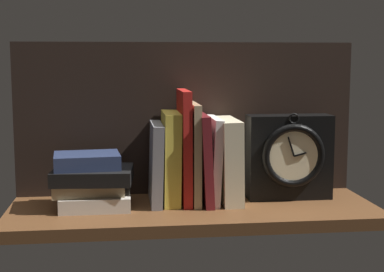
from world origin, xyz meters
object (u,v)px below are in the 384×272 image
(book_red_requiem, at_px, (184,147))
(book_maroon_dawkins, at_px, (203,158))
(book_stack_side, at_px, (91,181))
(book_white_catcher, at_px, (213,160))
(book_tan_shortstories, at_px, (194,153))
(framed_clock, at_px, (290,157))
(book_yellow_seinlanguage, at_px, (171,158))
(book_gray_chess, at_px, (156,163))
(book_cream_twain, at_px, (228,160))

(book_red_requiem, xyz_separation_m, book_maroon_dawkins, (0.04, 0.00, -0.03))
(book_red_requiem, relative_size, book_stack_side, 1.42)
(book_maroon_dawkins, bearing_deg, book_white_catcher, 0.00)
(book_red_requiem, distance_m, book_tan_shortstories, 0.02)
(book_maroon_dawkins, distance_m, book_stack_side, 0.24)
(framed_clock, bearing_deg, book_maroon_dawkins, -179.99)
(book_yellow_seinlanguage, xyz_separation_m, book_maroon_dawkins, (0.07, 0.00, -0.00))
(book_white_catcher, bearing_deg, book_gray_chess, 180.00)
(book_white_catcher, relative_size, framed_clock, 0.95)
(book_gray_chess, distance_m, framed_clock, 0.30)
(book_red_requiem, height_order, book_tan_shortstories, book_red_requiem)
(book_maroon_dawkins, relative_size, book_cream_twain, 1.07)
(book_maroon_dawkins, xyz_separation_m, book_white_catcher, (0.02, 0.00, -0.00))
(book_gray_chess, relative_size, book_white_catcher, 0.94)
(book_gray_chess, bearing_deg, book_stack_side, -169.90)
(book_maroon_dawkins, xyz_separation_m, book_stack_side, (-0.24, -0.02, -0.04))
(book_stack_side, bearing_deg, book_white_catcher, 5.34)
(book_maroon_dawkins, bearing_deg, book_yellow_seinlanguage, 180.00)
(book_maroon_dawkins, height_order, book_cream_twain, book_maroon_dawkins)
(book_gray_chess, distance_m, book_yellow_seinlanguage, 0.03)
(book_cream_twain, height_order, framed_clock, framed_clock)
(book_red_requiem, distance_m, book_maroon_dawkins, 0.05)
(book_red_requiem, bearing_deg, book_maroon_dawkins, 0.00)
(book_maroon_dawkins, xyz_separation_m, book_cream_twain, (0.05, 0.00, -0.01))
(book_gray_chess, xyz_separation_m, book_white_catcher, (0.12, 0.00, 0.01))
(book_maroon_dawkins, xyz_separation_m, framed_clock, (0.19, 0.00, -0.00))
(book_gray_chess, height_order, book_cream_twain, book_cream_twain)
(book_white_catcher, bearing_deg, book_maroon_dawkins, 180.00)
(book_tan_shortstories, xyz_separation_m, framed_clock, (0.21, 0.00, -0.01))
(book_yellow_seinlanguage, bearing_deg, book_white_catcher, 0.00)
(book_tan_shortstories, bearing_deg, book_gray_chess, 180.00)
(book_cream_twain, bearing_deg, framed_clock, 0.01)
(book_tan_shortstories, relative_size, book_cream_twain, 1.19)
(book_white_catcher, relative_size, book_stack_side, 1.07)
(book_cream_twain, bearing_deg, book_red_requiem, 180.00)
(book_stack_side, bearing_deg, book_red_requiem, 7.01)
(book_gray_chess, bearing_deg, book_tan_shortstories, 0.00)
(book_gray_chess, relative_size, book_stack_side, 1.01)
(book_red_requiem, bearing_deg, book_gray_chess, 180.00)
(book_yellow_seinlanguage, distance_m, book_tan_shortstories, 0.05)
(book_red_requiem, relative_size, book_tan_shortstories, 1.13)
(book_yellow_seinlanguage, bearing_deg, book_stack_side, -171.77)
(book_white_catcher, height_order, book_stack_side, book_white_catcher)
(book_white_catcher, height_order, framed_clock, framed_clock)
(book_cream_twain, bearing_deg, book_maroon_dawkins, 180.00)
(book_red_requiem, relative_size, book_cream_twain, 1.35)
(book_tan_shortstories, xyz_separation_m, book_maroon_dawkins, (0.02, 0.00, -0.01))
(book_cream_twain, bearing_deg, book_stack_side, -175.25)
(book_red_requiem, height_order, book_maroon_dawkins, book_red_requiem)
(book_yellow_seinlanguage, height_order, framed_clock, book_yellow_seinlanguage)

